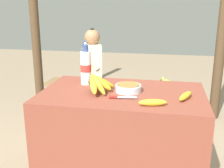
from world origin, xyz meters
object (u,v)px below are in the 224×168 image
(water_bottle, at_px, (86,67))
(wooden_bench, at_px, (120,89))
(loose_banana_side, at_px, (186,96))
(support_post_near, at_px, (35,23))
(seated_vendor, at_px, (89,67))
(banana_bunch_green, at_px, (165,81))
(support_post_far, at_px, (223,25))
(loose_banana_front, at_px, (153,103))
(banana_bunch_ripe, at_px, (98,83))
(knife, at_px, (119,97))
(serving_bowl, at_px, (128,88))

(water_bottle, height_order, wooden_bench, water_bottle)
(loose_banana_side, relative_size, support_post_near, 0.08)
(seated_vendor, height_order, banana_bunch_green, seated_vendor)
(support_post_far, bearing_deg, loose_banana_front, -110.69)
(banana_bunch_ripe, height_order, wooden_bench, banana_bunch_ripe)
(knife, relative_size, seated_vendor, 0.17)
(knife, height_order, support_post_near, support_post_near)
(knife, bearing_deg, seated_vendor, 104.58)
(support_post_far, bearing_deg, knife, -117.95)
(wooden_bench, bearing_deg, knife, -80.98)
(water_bottle, bearing_deg, banana_bunch_ripe, -53.75)
(support_post_near, relative_size, support_post_far, 1.00)
(banana_bunch_ripe, xyz_separation_m, loose_banana_side, (0.60, -0.03, -0.05))
(water_bottle, height_order, loose_banana_side, water_bottle)
(serving_bowl, distance_m, seated_vendor, 1.51)
(loose_banana_front, height_order, support_post_far, support_post_far)
(loose_banana_side, bearing_deg, water_bottle, 163.35)
(wooden_bench, xyz_separation_m, support_post_near, (-1.17, 0.19, 0.78))
(wooden_bench, relative_size, support_post_far, 0.82)
(banana_bunch_ripe, relative_size, loose_banana_front, 1.76)
(seated_vendor, height_order, support_post_near, support_post_near)
(loose_banana_front, xyz_separation_m, wooden_bench, (-0.48, 1.64, -0.44))
(loose_banana_front, bearing_deg, water_bottle, 144.04)
(serving_bowl, distance_m, support_post_near, 2.17)
(serving_bowl, xyz_separation_m, seated_vendor, (-0.67, 1.34, -0.18))
(wooden_bench, xyz_separation_m, seated_vendor, (-0.38, -0.05, 0.27))
(support_post_near, distance_m, support_post_far, 2.34)
(seated_vendor, bearing_deg, water_bottle, 87.03)
(banana_bunch_ripe, distance_m, banana_bunch_green, 1.56)
(banana_bunch_ripe, bearing_deg, support_post_far, 56.33)
(loose_banana_front, bearing_deg, knife, 157.79)
(serving_bowl, bearing_deg, loose_banana_side, -12.88)
(support_post_far, bearing_deg, banana_bunch_ripe, -123.67)
(water_bottle, xyz_separation_m, wooden_bench, (0.06, 1.25, -0.56))
(banana_bunch_ripe, xyz_separation_m, support_post_near, (-1.25, 1.64, 0.29))
(support_post_near, bearing_deg, loose_banana_front, -48.09)
(wooden_bench, height_order, support_post_far, support_post_far)
(banana_bunch_green, height_order, support_post_near, support_post_near)
(support_post_near, bearing_deg, banana_bunch_green, -6.34)
(knife, xyz_separation_m, support_post_far, (0.92, 1.74, 0.35))
(loose_banana_front, xyz_separation_m, support_post_far, (0.69, 1.83, 0.34))
(knife, bearing_deg, serving_bowl, 67.57)
(water_bottle, relative_size, loose_banana_side, 1.77)
(banana_bunch_ripe, bearing_deg, banana_bunch_green, 71.92)
(loose_banana_front, relative_size, seated_vendor, 0.16)
(water_bottle, bearing_deg, support_post_near, 127.49)
(banana_bunch_green, bearing_deg, wooden_bench, 179.86)
(serving_bowl, height_order, support_post_near, support_post_near)
(loose_banana_side, xyz_separation_m, support_post_near, (-1.85, 1.67, 0.34))
(support_post_near, xyz_separation_m, support_post_far, (2.34, 0.00, 0.00))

